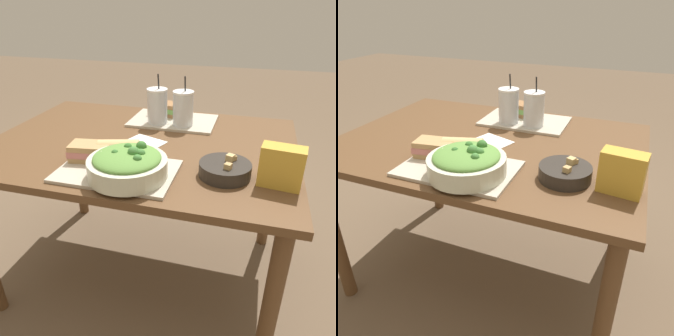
{
  "view_description": "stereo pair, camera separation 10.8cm",
  "coord_description": "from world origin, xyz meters",
  "views": [
    {
      "loc": [
        0.46,
        -1.24,
        1.31
      ],
      "look_at": [
        0.21,
        -0.31,
        0.81
      ],
      "focal_mm": 35.0,
      "sensor_mm": 36.0,
      "label": 1
    },
    {
      "loc": [
        0.57,
        -1.2,
        1.31
      ],
      "look_at": [
        0.21,
        -0.31,
        0.81
      ],
      "focal_mm": 35.0,
      "sensor_mm": 36.0,
      "label": 2
    }
  ],
  "objects": [
    {
      "name": "sandwich_near",
      "position": [
        -0.11,
        -0.24,
        0.8
      ],
      "size": [
        0.17,
        0.11,
        0.06
      ],
      "rotation": [
        0.0,
        0.0,
        0.14
      ],
      "color": "tan",
      "rests_on": "tray_near"
    },
    {
      "name": "chip_bag",
      "position": [
        0.57,
        -0.23,
        0.83
      ],
      "size": [
        0.15,
        0.09,
        0.14
      ],
      "rotation": [
        0.0,
        0.0,
        -0.13
      ],
      "color": "gold",
      "rests_on": "dining_table"
    },
    {
      "name": "salad_bowl",
      "position": [
        0.07,
        -0.33,
        0.81
      ],
      "size": [
        0.27,
        0.27,
        0.11
      ],
      "color": "beige",
      "rests_on": "tray_near"
    },
    {
      "name": "baguette_near",
      "position": [
        -0.02,
        -0.2,
        0.8
      ],
      "size": [
        0.17,
        0.11,
        0.07
      ],
      "rotation": [
        0.0,
        0.0,
        1.86
      ],
      "color": "tan",
      "rests_on": "tray_near"
    },
    {
      "name": "sandwich_far",
      "position": [
        0.01,
        0.35,
        0.8
      ],
      "size": [
        0.16,
        0.12,
        0.06
      ],
      "rotation": [
        0.0,
        0.0,
        -0.21
      ],
      "color": "olive",
      "rests_on": "tray_far"
    },
    {
      "name": "drink_cup_dark",
      "position": [
        0.01,
        0.22,
        0.85
      ],
      "size": [
        0.1,
        0.1,
        0.24
      ],
      "color": "silver",
      "rests_on": "tray_far"
    },
    {
      "name": "napkin_folded",
      "position": [
        0.02,
        -0.01,
        0.76
      ],
      "size": [
        0.19,
        0.16,
        0.0
      ],
      "color": "white",
      "rests_on": "dining_table"
    },
    {
      "name": "tray_near",
      "position": [
        0.01,
        -0.29,
        0.76
      ],
      "size": [
        0.42,
        0.27,
        0.01
      ],
      "color": "#BCB29E",
      "rests_on": "dining_table"
    },
    {
      "name": "ground_plane",
      "position": [
        0.0,
        0.0,
        0.0
      ],
      "size": [
        12.0,
        12.0,
        0.0
      ],
      "primitive_type": "plane",
      "color": "brown"
    },
    {
      "name": "drink_cup_red",
      "position": [
        0.13,
        0.22,
        0.84
      ],
      "size": [
        0.1,
        0.1,
        0.23
      ],
      "color": "silver",
      "rests_on": "tray_far"
    },
    {
      "name": "dining_table",
      "position": [
        0.0,
        0.0,
        0.66
      ],
      "size": [
        1.31,
        0.94,
        0.76
      ],
      "color": "brown",
      "rests_on": "ground_plane"
    },
    {
      "name": "tray_far",
      "position": [
        0.07,
        0.28,
        0.76
      ],
      "size": [
        0.42,
        0.27,
        0.01
      ],
      "color": "#BCB29E",
      "rests_on": "dining_table"
    },
    {
      "name": "soup_bowl",
      "position": [
        0.38,
        -0.21,
        0.78
      ],
      "size": [
        0.18,
        0.18,
        0.07
      ],
      "color": "#2D2823",
      "rests_on": "dining_table"
    }
  ]
}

